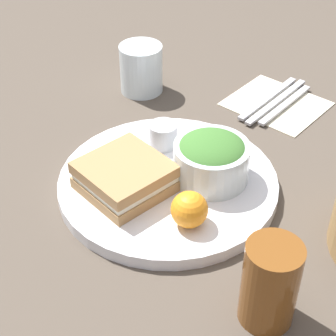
{
  "coord_description": "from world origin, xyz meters",
  "views": [
    {
      "loc": [
        0.49,
        0.42,
        0.55
      ],
      "look_at": [
        0.0,
        0.0,
        0.04
      ],
      "focal_mm": 60.0,
      "sensor_mm": 36.0,
      "label": 1
    }
  ],
  "objects_px": {
    "plate": "(168,184)",
    "water_glass": "(141,69)",
    "drink_glass": "(270,284)",
    "sandwich": "(125,177)",
    "spoon": "(285,105)",
    "salad_bowl": "(211,158)",
    "knife": "(277,101)",
    "dressing_cup": "(163,135)",
    "fork": "(268,98)"
  },
  "relations": [
    {
      "from": "plate",
      "to": "fork",
      "type": "height_order",
      "value": "plate"
    },
    {
      "from": "sandwich",
      "to": "dressing_cup",
      "type": "relative_size",
      "value": 2.8
    },
    {
      "from": "knife",
      "to": "sandwich",
      "type": "bearing_deg",
      "value": 174.96
    },
    {
      "from": "sandwich",
      "to": "spoon",
      "type": "height_order",
      "value": "sandwich"
    },
    {
      "from": "knife",
      "to": "water_glass",
      "type": "relative_size",
      "value": 2.12
    },
    {
      "from": "spoon",
      "to": "fork",
      "type": "bearing_deg",
      "value": 90.0
    },
    {
      "from": "sandwich",
      "to": "spoon",
      "type": "xyz_separation_m",
      "value": [
        -0.37,
        0.04,
        -0.04
      ]
    },
    {
      "from": "sandwich",
      "to": "spoon",
      "type": "relative_size",
      "value": 0.77
    },
    {
      "from": "drink_glass",
      "to": "water_glass",
      "type": "height_order",
      "value": "drink_glass"
    },
    {
      "from": "water_glass",
      "to": "spoon",
      "type": "bearing_deg",
      "value": 117.11
    },
    {
      "from": "salad_bowl",
      "to": "water_glass",
      "type": "xyz_separation_m",
      "value": [
        -0.15,
        -0.28,
        -0.01
      ]
    },
    {
      "from": "fork",
      "to": "water_glass",
      "type": "bearing_deg",
      "value": 119.89
    },
    {
      "from": "knife",
      "to": "dressing_cup",
      "type": "bearing_deg",
      "value": 166.54
    },
    {
      "from": "sandwich",
      "to": "fork",
      "type": "relative_size",
      "value": 0.69
    },
    {
      "from": "sandwich",
      "to": "salad_bowl",
      "type": "distance_m",
      "value": 0.13
    },
    {
      "from": "salad_bowl",
      "to": "fork",
      "type": "xyz_separation_m",
      "value": [
        -0.27,
        -0.07,
        -0.05
      ]
    },
    {
      "from": "fork",
      "to": "spoon",
      "type": "relative_size",
      "value": 1.11
    },
    {
      "from": "salad_bowl",
      "to": "water_glass",
      "type": "height_order",
      "value": "same"
    },
    {
      "from": "dressing_cup",
      "to": "fork",
      "type": "xyz_separation_m",
      "value": [
        -0.25,
        0.04,
        -0.03
      ]
    },
    {
      "from": "sandwich",
      "to": "drink_glass",
      "type": "xyz_separation_m",
      "value": [
        0.04,
        0.27,
        0.01
      ]
    },
    {
      "from": "knife",
      "to": "spoon",
      "type": "bearing_deg",
      "value": -90.0
    },
    {
      "from": "salad_bowl",
      "to": "fork",
      "type": "distance_m",
      "value": 0.28
    },
    {
      "from": "plate",
      "to": "spoon",
      "type": "distance_m",
      "value": 0.31
    },
    {
      "from": "sandwich",
      "to": "salad_bowl",
      "type": "bearing_deg",
      "value": 142.63
    },
    {
      "from": "sandwich",
      "to": "dressing_cup",
      "type": "height_order",
      "value": "sandwich"
    },
    {
      "from": "drink_glass",
      "to": "water_glass",
      "type": "bearing_deg",
      "value": -121.75
    },
    {
      "from": "dressing_cup",
      "to": "knife",
      "type": "relative_size",
      "value": 0.23
    },
    {
      "from": "plate",
      "to": "water_glass",
      "type": "distance_m",
      "value": 0.3
    },
    {
      "from": "plate",
      "to": "water_glass",
      "type": "bearing_deg",
      "value": -129.5
    },
    {
      "from": "plate",
      "to": "fork",
      "type": "distance_m",
      "value": 0.31
    },
    {
      "from": "salad_bowl",
      "to": "drink_glass",
      "type": "distance_m",
      "value": 0.24
    },
    {
      "from": "fork",
      "to": "water_glass",
      "type": "height_order",
      "value": "water_glass"
    },
    {
      "from": "salad_bowl",
      "to": "fork",
      "type": "relative_size",
      "value": 0.61
    },
    {
      "from": "drink_glass",
      "to": "fork",
      "type": "bearing_deg",
      "value": -147.63
    },
    {
      "from": "knife",
      "to": "spoon",
      "type": "xyz_separation_m",
      "value": [
        -0.0,
        0.02,
        0.0
      ]
    },
    {
      "from": "sandwich",
      "to": "dressing_cup",
      "type": "bearing_deg",
      "value": -165.83
    },
    {
      "from": "spoon",
      "to": "water_glass",
      "type": "xyz_separation_m",
      "value": [
        0.12,
        -0.24,
        0.04
      ]
    },
    {
      "from": "water_glass",
      "to": "dressing_cup",
      "type": "bearing_deg",
      "value": 52.37
    },
    {
      "from": "drink_glass",
      "to": "spoon",
      "type": "bearing_deg",
      "value": -151.38
    },
    {
      "from": "drink_glass",
      "to": "fork",
      "type": "xyz_separation_m",
      "value": [
        -0.41,
        -0.26,
        -0.05
      ]
    },
    {
      "from": "drink_glass",
      "to": "sandwich",
      "type": "bearing_deg",
      "value": -98.82
    },
    {
      "from": "dressing_cup",
      "to": "drink_glass",
      "type": "xyz_separation_m",
      "value": [
        0.16,
        0.3,
        0.02
      ]
    },
    {
      "from": "fork",
      "to": "salad_bowl",
      "type": "bearing_deg",
      "value": -166.54
    },
    {
      "from": "drink_glass",
      "to": "knife",
      "type": "height_order",
      "value": "drink_glass"
    },
    {
      "from": "spoon",
      "to": "salad_bowl",
      "type": "bearing_deg",
      "value": -173.95
    },
    {
      "from": "dressing_cup",
      "to": "sandwich",
      "type": "bearing_deg",
      "value": 14.17
    },
    {
      "from": "plate",
      "to": "spoon",
      "type": "relative_size",
      "value": 1.97
    },
    {
      "from": "drink_glass",
      "to": "water_glass",
      "type": "distance_m",
      "value": 0.55
    },
    {
      "from": "salad_bowl",
      "to": "spoon",
      "type": "relative_size",
      "value": 0.67
    },
    {
      "from": "dressing_cup",
      "to": "plate",
      "type": "bearing_deg",
      "value": 45.86
    }
  ]
}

